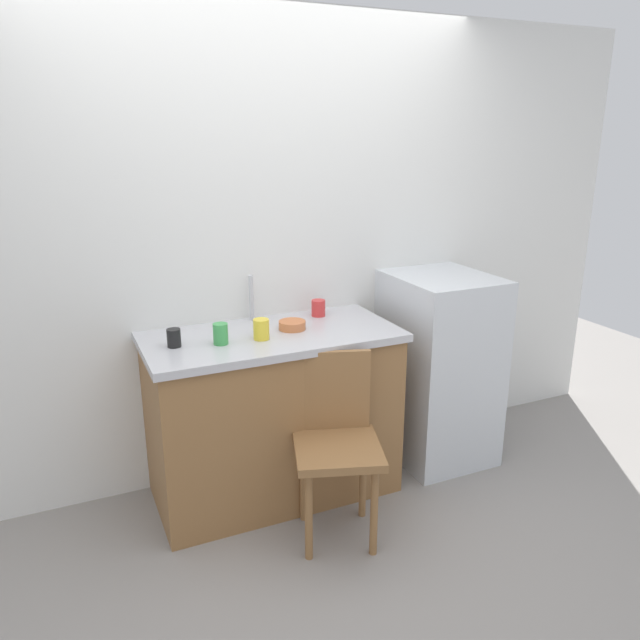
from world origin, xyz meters
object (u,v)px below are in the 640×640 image
cup_green (221,334)px  cup_red (318,308)px  chair (336,438)px  refrigerator (438,367)px  terracotta_bowl (292,325)px  cup_black (174,338)px  cup_yellow (261,329)px

cup_green → cup_red: bearing=20.9°
chair → cup_green: size_ratio=8.68×
chair → cup_green: bearing=156.7°
refrigerator → terracotta_bowl: 0.99m
chair → cup_green: cup_green is taller
terracotta_bowl → cup_green: cup_green is taller
cup_black → cup_red: size_ratio=0.97×
cup_green → cup_black: size_ratio=1.18×
chair → cup_yellow: cup_yellow is taller
refrigerator → cup_yellow: size_ratio=10.89×
chair → cup_black: 0.90m
cup_yellow → cup_red: cup_yellow is taller
refrigerator → cup_red: bearing=165.4°
refrigerator → cup_green: bearing=-177.6°
terracotta_bowl → cup_yellow: cup_yellow is taller
terracotta_bowl → cup_black: bearing=-178.3°
cup_green → cup_red: (0.62, 0.24, -0.01)m
cup_green → cup_black: 0.22m
refrigerator → chair: refrigerator is taller
chair → terracotta_bowl: terracotta_bowl is taller
chair → cup_green: (-0.43, 0.38, 0.46)m
cup_green → cup_yellow: bearing=-3.0°
refrigerator → cup_red: 0.82m
cup_black → cup_red: cup_red is taller
terracotta_bowl → cup_red: 0.28m
cup_yellow → cup_black: (-0.41, 0.07, -0.01)m
refrigerator → chair: size_ratio=1.25×
refrigerator → cup_yellow: 1.19m
chair → cup_black: size_ratio=10.21×
cup_yellow → cup_red: bearing=30.6°
cup_green → cup_yellow: (0.20, -0.01, -0.00)m
refrigerator → cup_yellow: refrigerator is taller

